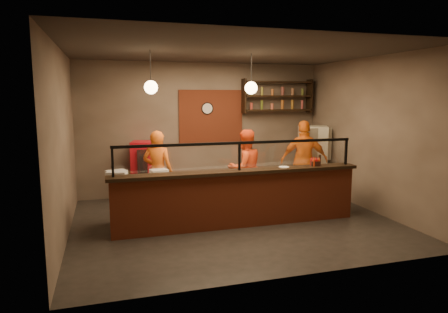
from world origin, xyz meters
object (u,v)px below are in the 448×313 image
object	(u,v)px
fridge	(312,159)
condiment_caddy	(315,163)
pepper_mill	(320,160)
pizza_dough	(253,172)
cook_right	(304,161)
red_cooler	(146,171)
cook_mid	(245,168)
wall_clock	(207,108)
cook_left	(158,172)

from	to	relation	value
fridge	condiment_caddy	size ratio (longest dim) A/B	9.85
fridge	pepper_mill	size ratio (longest dim) A/B	7.66
pizza_dough	pepper_mill	world-z (taller)	pepper_mill
cook_right	pepper_mill	distance (m)	1.48
cook_right	pizza_dough	distance (m)	1.83
fridge	pepper_mill	distance (m)	2.27
fridge	red_cooler	bearing A→B (deg)	-161.37
pizza_dough	condiment_caddy	size ratio (longest dim) A/B	3.36
cook_mid	wall_clock	bearing A→B (deg)	-83.32
pepper_mill	cook_right	bearing A→B (deg)	73.51
cook_mid	cook_right	world-z (taller)	cook_right
red_cooler	pizza_dough	distance (m)	2.75
fridge	cook_right	bearing A→B (deg)	-106.33
cook_left	pepper_mill	bearing A→B (deg)	179.07
cook_left	cook_right	bearing A→B (deg)	-155.53
pepper_mill	wall_clock	bearing A→B (deg)	119.02
wall_clock	cook_mid	xyz separation A→B (m)	(0.47, -1.45, -1.26)
pepper_mill	cook_left	bearing A→B (deg)	154.80
cook_mid	condiment_caddy	world-z (taller)	cook_mid
cook_mid	pizza_dough	bearing A→B (deg)	70.68
fridge	red_cooler	distance (m)	4.08
cook_mid	red_cooler	bearing A→B (deg)	-40.80
pepper_mill	red_cooler	bearing A→B (deg)	141.50
cook_right	fridge	bearing A→B (deg)	-115.95
cook_left	wall_clock	bearing A→B (deg)	-111.30
fridge	pepper_mill	bearing A→B (deg)	-90.74
cook_mid	cook_right	distance (m)	1.48
wall_clock	red_cooler	world-z (taller)	wall_clock
wall_clock	pizza_dough	distance (m)	2.59
wall_clock	pepper_mill	world-z (taller)	wall_clock
wall_clock	cook_mid	bearing A→B (deg)	-71.90
condiment_caddy	cook_mid	bearing A→B (deg)	127.42
cook_mid	pizza_dough	xyz separation A→B (m)	(-0.11, -0.82, 0.07)
cook_mid	pepper_mill	xyz separation A→B (m)	(1.06, -1.32, 0.33)
cook_left	condiment_caddy	distance (m)	3.19
cook_right	red_cooler	xyz separation A→B (m)	(-3.51, 1.06, -0.24)
red_cooler	condiment_caddy	world-z (taller)	red_cooler
fridge	wall_clock	bearing A→B (deg)	-171.79
cook_mid	red_cooler	xyz separation A→B (m)	(-2.03, 1.14, -0.16)
red_cooler	pepper_mill	world-z (taller)	red_cooler
wall_clock	pizza_dough	world-z (taller)	wall_clock
cook_mid	pizza_dough	distance (m)	0.83
red_cooler	pizza_dough	size ratio (longest dim) A/B	2.41
cook_left	pizza_dough	bearing A→B (deg)	177.64
cook_mid	pepper_mill	world-z (taller)	cook_mid
pizza_dough	condiment_caddy	xyz separation A→B (m)	(1.10, -0.47, 0.20)
fridge	cook_mid	bearing A→B (deg)	-135.88
red_cooler	pepper_mill	distance (m)	3.98
red_cooler	wall_clock	bearing A→B (deg)	26.54
fridge	pizza_dough	world-z (taller)	fridge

